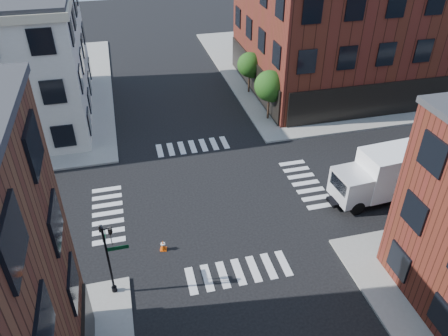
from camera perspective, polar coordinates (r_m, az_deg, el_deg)
ground at (r=30.23m, az=-1.67°, el=-3.88°), size 120.00×120.00×0.00m
sidewalk_ne at (r=54.59m, az=15.70°, el=13.01°), size 30.00×30.00×0.15m
building_ne at (r=48.49m, az=19.06°, el=17.29°), size 25.00×16.00×12.00m
tree_near at (r=38.77m, az=6.07°, el=10.44°), size 2.69×2.69×4.49m
tree_far at (r=44.13m, az=3.44°, el=13.16°), size 2.43×2.43×4.07m
signal_pole at (r=22.98m, az=-14.83°, el=-10.59°), size 1.29×1.24×4.60m
box_truck at (r=31.39m, az=21.07°, el=-0.63°), size 8.18×3.00×3.64m
traffic_cone at (r=26.45m, az=-7.96°, el=-9.97°), size 0.45×0.45×0.71m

